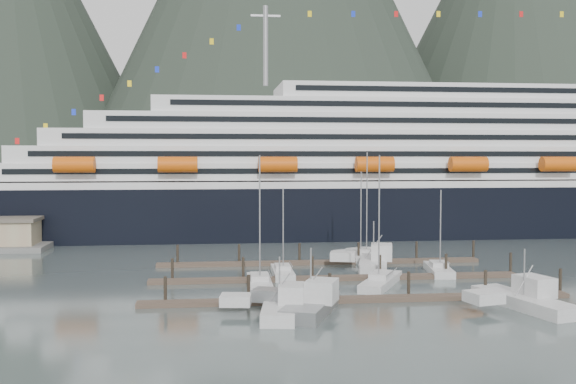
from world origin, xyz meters
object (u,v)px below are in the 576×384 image
Objects in this scene: sailboat_b at (259,284)px; trawler_c at (523,300)px; sailboat_c at (283,273)px; trawler_e at (373,262)px; sailboat_f at (357,256)px; trawler_a at (278,306)px; sailboat_g at (367,256)px; sailboat_d at (381,282)px; sailboat_h at (439,270)px; cruise_ship at (455,175)px; trawler_b at (310,304)px.

sailboat_b is 30.27m from trawler_c.
sailboat_b reaches higher than sailboat_c.
sailboat_b is 1.38× the size of trawler_e.
sailboat_b is 1.18× the size of sailboat_f.
trawler_e is (16.05, 26.14, 0.09)m from trawler_a.
sailboat_f is at bearing 107.86° from sailboat_g.
trawler_e reaches higher than trawler_a.
sailboat_d is 19.52m from trawler_a.
sailboat_h is 32.13m from trawler_a.
cruise_ship reaches higher than sailboat_h.
cruise_ship reaches higher than trawler_b.
sailboat_c is 0.88× the size of trawler_c.
trawler_a is (0.91, -14.11, 0.39)m from sailboat_b.
trawler_b reaches higher than trawler_a.
trawler_c is at bearing 171.65° from sailboat_f.
trawler_a is at bearing 112.66° from trawler_b.
trawler_e is at bearing 18.31° from sailboat_d.
sailboat_f is at bearing -37.41° from sailboat_b.
sailboat_d reaches higher than trawler_c.
sailboat_f is at bearing -16.31° from trawler_a.
sailboat_c reaches higher than sailboat_h.
trawler_c is at bearing -82.21° from trawler_a.
sailboat_h is at bearing -25.13° from sailboat_d.
sailboat_h is at bearing -22.45° from trawler_b.
sailboat_d is (14.96, -0.58, -0.00)m from sailboat_b.
sailboat_g is at bearing 18.62° from sailboat_d.
sailboat_d is 1.38× the size of trawler_a.
sailboat_b is (-45.27, -55.82, -11.59)m from cruise_ship.
sailboat_b is at bearing 155.44° from sailboat_c.
sailboat_d reaches higher than sailboat_f.
cruise_ship reaches higher than trawler_c.
sailboat_c reaches higher than trawler_a.
trawler_e is (-9.79, 26.19, 0.05)m from trawler_c.
trawler_e is at bearing -122.88° from cruise_ship.
trawler_b is (-14.14, -34.94, 0.48)m from sailboat_g.
sailboat_g is at bearing -18.45° from trawler_a.
cruise_ship is 17.46× the size of trawler_e.
trawler_e is (2.00, 12.60, 0.49)m from sailboat_d.
trawler_e is at bearing -170.33° from sailboat_g.
sailboat_f is 1.59m from sailboat_g.
sailboat_d is 21.51m from sailboat_f.
sailboat_f is 38.36m from trawler_a.
sailboat_b is at bearing 115.12° from sailboat_d.
trawler_b is at bearing -177.43° from sailboat_c.
trawler_b is 0.86× the size of trawler_c.
sailboat_d is at bearing 151.07° from sailboat_f.
sailboat_g is (-27.03, -34.95, -11.59)m from cruise_ship.
sailboat_d is at bearing -118.26° from cruise_ship.
sailboat_d is 0.97× the size of sailboat_g.
sailboat_g is at bearing -46.27° from sailboat_c.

